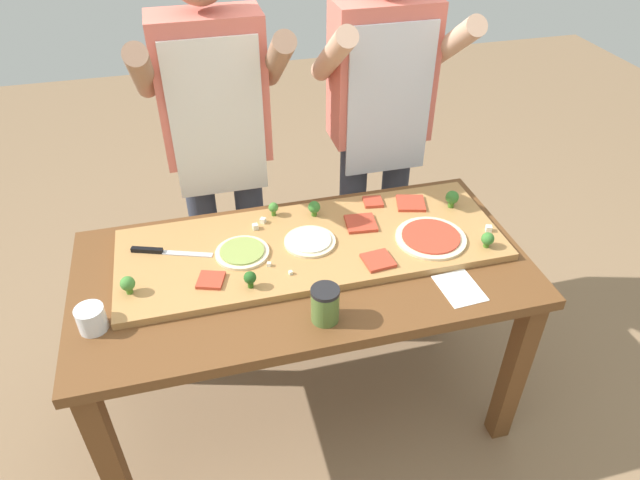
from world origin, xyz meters
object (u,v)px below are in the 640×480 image
cheese_crumble_c (291,273)px  cheese_crumble_e (255,227)px  broccoli_floret_center_right (452,198)px  cheese_crumble_a (263,220)px  pizza_whole_white_garlic (310,241)px  pizza_slice_center (211,280)px  broccoli_floret_front_right (250,278)px  cheese_crumble_b (489,229)px  cheese_crumble_d (269,264)px  cook_right (380,115)px  flour_cup (92,320)px  broccoli_floret_back_mid (273,208)px  broccoli_floret_front_mid (128,284)px  prep_table (303,287)px  recipe_note (460,288)px  pizza_whole_tomato_red (431,237)px  broccoli_floret_front_left (314,208)px  pizza_whole_pesto_green (242,252)px  pizza_slice_far_left (361,223)px  cook_left (217,133)px  pizza_slice_near_left (378,260)px  chefs_knife (160,251)px  sauce_jar (325,304)px  pizza_slice_far_right (411,203)px  broccoli_floret_back_right (488,239)px

cheese_crumble_c → cheese_crumble_e: size_ratio=0.62×
broccoli_floret_center_right → cheese_crumble_a: size_ratio=3.67×
pizza_whole_white_garlic → pizza_slice_center: pizza_whole_white_garlic is taller
broccoli_floret_front_right → cheese_crumble_b: bearing=5.6°
pizza_whole_white_garlic → cheese_crumble_d: 0.19m
pizza_slice_center → cook_right: bearing=38.5°
broccoli_floret_front_right → flour_cup: 0.48m
cheese_crumble_a → cheese_crumble_e: 0.05m
broccoli_floret_back_mid → cheese_crumble_e: size_ratio=2.77×
broccoli_floret_front_mid → cheese_crumble_d: 0.45m
prep_table → cheese_crumble_c: cheese_crumble_c is taller
cheese_crumble_e → recipe_note: bearing=-37.4°
broccoli_floret_back_mid → recipe_note: broccoli_floret_back_mid is taller
broccoli_floret_front_right → cheese_crumble_d: bearing=49.5°
flour_cup → broccoli_floret_front_mid: bearing=44.5°
pizza_whole_tomato_red → broccoli_floret_front_left: 0.44m
pizza_slice_center → pizza_whole_pesto_green: bearing=44.6°
prep_table → pizza_slice_far_left: 0.32m
cook_left → pizza_whole_tomato_red: bearing=-41.1°
pizza_slice_near_left → cheese_crumble_b: size_ratio=4.62×
pizza_whole_pesto_green → broccoli_floret_front_left: broccoli_floret_front_left is taller
broccoli_floret_center_right → cheese_crumble_c: size_ratio=5.65×
cheese_crumble_c → pizza_slice_center: bearing=173.8°
cheese_crumble_d → cheese_crumble_e: (-0.01, 0.22, 0.00)m
pizza_slice_center → cook_left: size_ratio=0.05×
pizza_whole_tomato_red → pizza_whole_white_garlic: same height
pizza_slice_center → cheese_crumble_c: (0.26, -0.03, 0.00)m
pizza_whole_white_garlic → chefs_knife: bearing=171.8°
pizza_whole_white_garlic → sauce_jar: 0.35m
pizza_slice_near_left → pizza_whole_tomato_red: bearing=18.3°
broccoli_floret_center_right → cheese_crumble_c: 0.72m
broccoli_floret_center_right → recipe_note: broccoli_floret_center_right is taller
cheese_crumble_d → pizza_slice_near_left: bearing=-11.1°
pizza_slice_far_left → cheese_crumble_d: cheese_crumble_d is taller
pizza_slice_far_left → recipe_note: pizza_slice_far_left is taller
pizza_whole_white_garlic → cheese_crumble_d: (-0.16, -0.09, -0.00)m
broccoli_floret_front_mid → cook_right: bearing=30.5°
cheese_crumble_d → cheese_crumble_e: size_ratio=0.70×
pizza_whole_tomato_red → broccoli_floret_front_mid: size_ratio=4.05×
pizza_slice_far_right → broccoli_floret_front_mid: 1.08m
pizza_whole_tomato_red → cook_left: bearing=138.9°
broccoli_floret_front_mid → sauce_jar: sauce_jar is taller
broccoli_floret_back_mid → broccoli_floret_back_right: bearing=-28.7°
sauce_jar → recipe_note: (0.46, 0.02, -0.06)m
broccoli_floret_front_mid → recipe_note: 1.06m
chefs_knife → cook_right: bearing=24.5°
sauce_jar → cook_left: bearing=103.9°
pizza_whole_white_garlic → cheese_crumble_e: (-0.17, 0.13, 0.00)m
pizza_whole_white_garlic → pizza_slice_near_left: (0.20, -0.16, -0.00)m
cook_left → sauce_jar: bearing=-76.1°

